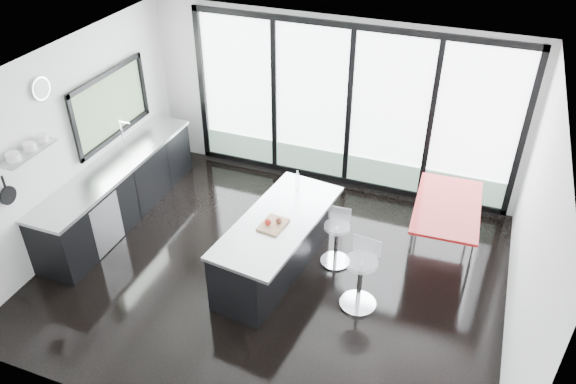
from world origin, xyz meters
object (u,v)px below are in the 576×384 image
at_px(bar_stool_near, 360,283).
at_px(bar_stool_far, 336,244).
at_px(red_table, 443,229).
at_px(island, 274,244).

height_order(bar_stool_near, bar_stool_far, bar_stool_near).
bearing_deg(bar_stool_far, red_table, 24.77).
bearing_deg(bar_stool_near, island, 174.97).
bearing_deg(bar_stool_far, island, -153.34).
bearing_deg(red_table, island, -149.89).
bearing_deg(bar_stool_far, bar_stool_near, -58.07).
height_order(island, bar_stool_near, island).
distance_m(bar_stool_far, red_table, 1.52).
height_order(island, bar_stool_far, island).
xyz_separation_m(island, red_table, (2.05, 1.19, -0.04)).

